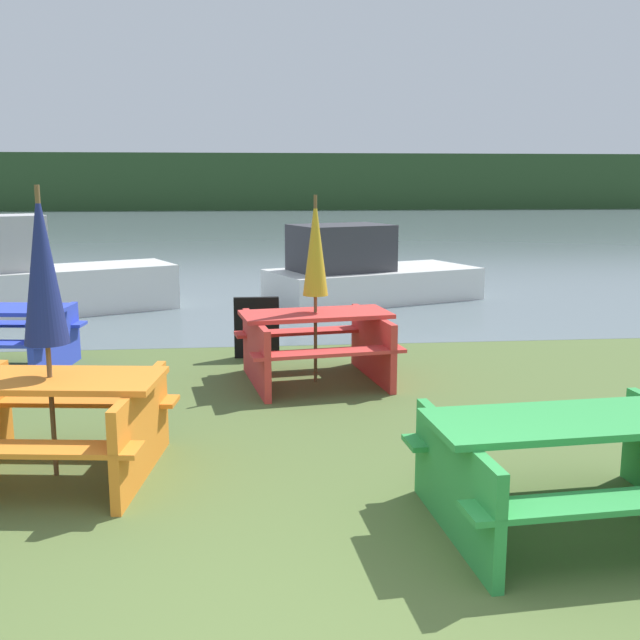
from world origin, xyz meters
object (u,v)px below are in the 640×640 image
object	(u,v)px
signboard	(257,327)
picnic_table_red	(315,340)
picnic_table_green	(576,460)
boat	(20,280)
umbrella_gold	(315,247)
umbrella_navy	(42,267)
boat_second	(364,274)
picnic_table_orange	(53,417)

from	to	relation	value
signboard	picnic_table_red	bearing A→B (deg)	-62.97
picnic_table_green	boat	world-z (taller)	boat
picnic_table_red	boat	xyz separation A→B (m)	(-4.32, 4.44, 0.13)
picnic_table_green	umbrella_gold	world-z (taller)	umbrella_gold
umbrella_navy	umbrella_gold	world-z (taller)	umbrella_navy
picnic_table_green	umbrella_gold	bearing A→B (deg)	109.89
picnic_table_red	umbrella_gold	size ratio (longest dim) A/B	0.88
boat	picnic_table_green	bearing A→B (deg)	-79.92
boat_second	signboard	xyz separation A→B (m)	(-1.99, -4.19, -0.12)
picnic_table_red	boat	bearing A→B (deg)	134.24
picnic_table_red	boat_second	bearing A→B (deg)	75.69
picnic_table_red	boat	size ratio (longest dim) A/B	0.39
boat_second	signboard	bearing A→B (deg)	-136.12
picnic_table_orange	picnic_table_red	xyz separation A→B (m)	(2.16, 2.41, 0.01)
picnic_table_orange	signboard	bearing A→B (deg)	66.79
boat	picnic_table_red	bearing A→B (deg)	-70.69
picnic_table_green	picnic_table_orange	xyz separation A→B (m)	(-3.46, 1.18, 0.00)
picnic_table_green	picnic_table_red	size ratio (longest dim) A/B	1.11
umbrella_navy	boat_second	xyz separation A→B (m)	(3.54, 7.80, -1.06)
picnic_table_red	signboard	world-z (taller)	picnic_table_red
umbrella_navy	umbrella_gold	distance (m)	3.24
umbrella_navy	boat_second	bearing A→B (deg)	65.61
picnic_table_green	signboard	bearing A→B (deg)	111.76
picnic_table_orange	boat	size ratio (longest dim) A/B	0.38
umbrella_gold	boat_second	size ratio (longest dim) A/B	0.49
picnic_table_orange	umbrella_gold	bearing A→B (deg)	48.07
umbrella_gold	boat_second	xyz separation A→B (m)	(1.38, 5.40, -0.97)
picnic_table_red	umbrella_navy	size ratio (longest dim) A/B	0.83
picnic_table_green	picnic_table_orange	size ratio (longest dim) A/B	1.12
umbrella_navy	boat_second	world-z (taller)	umbrella_navy
picnic_table_orange	boat	xyz separation A→B (m)	(-2.16, 6.85, 0.14)
picnic_table_green	umbrella_gold	size ratio (longest dim) A/B	0.98
umbrella_gold	boat	size ratio (longest dim) A/B	0.44
umbrella_navy	signboard	bearing A→B (deg)	66.79
picnic_table_orange	umbrella_navy	bearing A→B (deg)	90.00
boat	umbrella_gold	bearing A→B (deg)	-70.69
picnic_table_green	umbrella_navy	world-z (taller)	umbrella_navy
picnic_table_green	boat	distance (m)	9.80
umbrella_gold	boat_second	distance (m)	5.65
umbrella_navy	boat_second	size ratio (longest dim) A/B	0.52
picnic_table_orange	picnic_table_red	bearing A→B (deg)	48.07
picnic_table_green	umbrella_gold	xyz separation A→B (m)	(-1.30, 3.59, 1.02)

